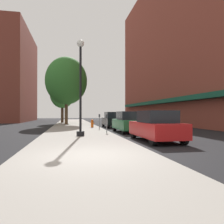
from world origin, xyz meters
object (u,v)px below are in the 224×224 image
parking_meter_far (99,120)px  car_red (156,126)px  fire_hydrant (92,123)px  tree_mid (66,81)px  lamppost (80,86)px  tree_near (62,94)px  car_black (113,120)px  parking_meter_near (107,121)px  car_green (128,122)px

parking_meter_far → car_red: bearing=-77.0°
fire_hydrant → parking_meter_far: parking_meter_far is taller
parking_meter_far → tree_mid: bearing=110.1°
lamppost → tree_near: tree_near is taller
lamppost → car_black: size_ratio=1.37×
parking_meter_near → car_black: 7.94m
tree_mid → car_green: bearing=-65.8°
tree_near → car_red: 23.26m
lamppost → tree_near: bearing=95.0°
parking_meter_near → car_green: car_green is taller
parking_meter_far → tree_mid: size_ratio=0.15×
tree_mid → car_red: tree_mid is taller
lamppost → tree_near: size_ratio=0.93×
car_black → parking_meter_far: bearing=-119.6°
parking_meter_far → tree_near: (-3.73, 13.82, 3.39)m
lamppost → parking_meter_far: size_ratio=4.50×
parking_meter_near → tree_near: size_ratio=0.21×
parking_meter_near → car_red: bearing=-66.5°
tree_mid → car_red: bearing=-73.4°
tree_near → tree_mid: size_ratio=0.75×
car_red → car_green: 5.72m
parking_meter_far → car_black: bearing=62.3°
car_green → parking_meter_far: bearing=125.4°
fire_hydrant → car_red: size_ratio=0.18×
car_red → tree_mid: bearing=106.8°
lamppost → parking_meter_far: bearing=72.0°
parking_meter_near → parking_meter_far: same height
fire_hydrant → tree_near: bearing=105.8°
car_red → fire_hydrant: bearing=102.9°
fire_hydrant → car_green: (2.38, -4.93, 0.29)m
car_green → tree_mid: bearing=114.2°
parking_meter_near → lamppost: bearing=-133.0°
tree_near → tree_mid: tree_mid is taller
parking_meter_far → car_red: (1.95, -8.47, -0.14)m
lamppost → tree_near: (-1.74, 19.93, 1.14)m
parking_meter_far → lamppost: bearing=-108.0°
tree_near → car_green: tree_near is taller
tree_mid → car_black: bearing=-43.0°
car_red → car_green: same height
parking_meter_near → tree_mid: bearing=103.9°
lamppost → parking_meter_near: bearing=47.0°
parking_meter_near → tree_mid: (-3.06, 12.37, 4.63)m
parking_meter_far → tree_near: tree_near is taller
lamppost → car_green: 5.70m
parking_meter_far → car_black: (1.95, 3.71, -0.14)m
parking_meter_near → car_red: 4.89m
lamppost → parking_meter_near: (1.98, 2.13, -2.25)m
fire_hydrant → tree_mid: size_ratio=0.09×
lamppost → car_green: size_ratio=1.37×
parking_meter_far → car_green: size_ratio=0.30×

